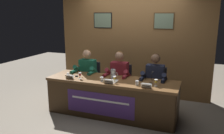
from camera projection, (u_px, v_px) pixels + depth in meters
name	position (u px, v px, depth m)	size (l,w,h in m)	color
ground_plane	(112.00, 114.00, 4.71)	(12.00, 12.00, 0.00)	gray
wall_back_panelled	(132.00, 43.00, 5.67)	(3.80, 0.14, 2.60)	brown
conference_table	(110.00, 92.00, 4.51)	(2.60, 0.77, 0.74)	brown
chair_left	(90.00, 82.00, 5.40)	(0.44, 0.44, 0.91)	black
panelist_left	(86.00, 72.00, 5.16)	(0.51, 0.48, 1.24)	black
nameplate_left	(70.00, 77.00, 4.58)	(0.17, 0.06, 0.08)	white
juice_glass_left	(80.00, 75.00, 4.57)	(0.06, 0.06, 0.12)	white
water_cup_left	(68.00, 75.00, 4.71)	(0.06, 0.06, 0.08)	silver
microphone_left	(77.00, 73.00, 4.77)	(0.06, 0.17, 0.22)	black
chair_center	(121.00, 85.00, 5.13)	(0.44, 0.44, 0.91)	black
panelist_center	(118.00, 76.00, 4.89)	(0.51, 0.48, 1.24)	black
nameplate_center	(108.00, 81.00, 4.27)	(0.19, 0.06, 0.08)	white
juice_glass_center	(115.00, 78.00, 4.31)	(0.06, 0.06, 0.12)	white
water_cup_center	(102.00, 79.00, 4.41)	(0.06, 0.06, 0.08)	silver
microphone_center	(111.00, 76.00, 4.51)	(0.06, 0.17, 0.22)	black
chair_right	(155.00, 89.00, 4.86)	(0.44, 0.44, 0.91)	black
panelist_right	(154.00, 79.00, 4.62)	(0.51, 0.48, 1.24)	black
nameplate_right	(146.00, 86.00, 4.01)	(0.18, 0.06, 0.08)	white
juice_glass_right	(156.00, 81.00, 4.10)	(0.06, 0.06, 0.12)	white
water_cup_right	(137.00, 83.00, 4.16)	(0.06, 0.06, 0.08)	silver
microphone_right	(151.00, 80.00, 4.26)	(0.06, 0.17, 0.22)	black
water_pitcher_central	(113.00, 74.00, 4.58)	(0.15, 0.10, 0.21)	silver
document_stack_center	(112.00, 81.00, 4.43)	(0.22, 0.17, 0.01)	white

